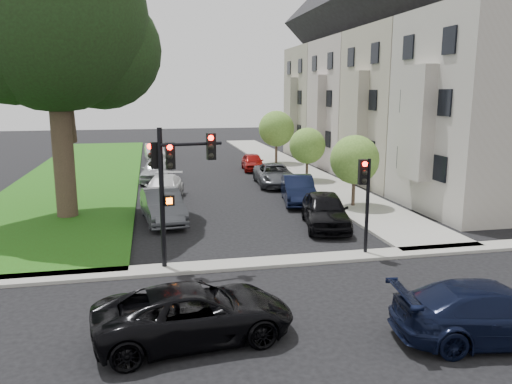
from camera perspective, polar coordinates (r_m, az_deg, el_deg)
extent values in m
plane|color=black|center=(16.07, 3.76, -10.49)|extent=(140.00, 140.00, 0.00)
cube|color=#244C10|center=(39.10, -19.03, 2.04)|extent=(8.00, 44.00, 0.12)
cube|color=gray|center=(40.28, 3.80, 2.90)|extent=(3.50, 44.00, 0.12)
cube|color=gray|center=(17.86, 2.01, -7.98)|extent=(60.00, 1.00, 0.12)
cube|color=gray|center=(27.85, 24.91, 8.32)|extent=(7.00, 7.40, 10.00)
cube|color=gray|center=(25.76, 17.88, 7.54)|extent=(0.70, 2.20, 5.50)
cube|color=black|center=(25.88, 18.60, 9.73)|extent=(0.08, 3.60, 6.00)
cube|color=#A99E90|center=(34.16, 17.35, 9.22)|extent=(7.00, 7.40, 10.00)
cube|color=#A99E90|center=(32.48, 11.29, 8.55)|extent=(0.70, 2.20, 5.50)
cube|color=black|center=(32.57, 11.85, 10.29)|extent=(0.08, 3.60, 6.00)
cube|color=#9E918B|center=(40.88, 12.18, 9.75)|extent=(7.00, 7.40, 10.00)
cube|color=black|center=(41.38, 12.64, 20.14)|extent=(7.00, 7.55, 7.00)
cube|color=#9E918B|center=(39.48, 6.97, 9.14)|extent=(0.70, 2.20, 5.50)
cube|color=black|center=(39.56, 7.43, 10.59)|extent=(0.08, 3.60, 6.00)
cube|color=#AEACA5|center=(47.82, 8.48, 10.08)|extent=(7.00, 7.40, 10.00)
cube|color=black|center=(48.25, 8.75, 18.98)|extent=(7.00, 7.55, 7.00)
cube|color=#AEACA5|center=(46.64, 3.96, 9.53)|extent=(0.70, 2.20, 5.50)
cube|color=black|center=(46.70, 4.34, 10.75)|extent=(0.08, 3.60, 6.00)
cylinder|color=#32291D|center=(25.19, -21.23, 5.03)|extent=(0.97, 0.97, 7.06)
sphere|color=#1B3B16|center=(25.29, -22.21, 18.05)|extent=(8.47, 8.47, 8.47)
sphere|color=#1B3B16|center=(25.79, -17.23, 15.26)|extent=(5.65, 5.65, 5.65)
sphere|color=#1B3B16|center=(25.11, -26.35, 15.74)|extent=(6.00, 6.00, 6.00)
cylinder|color=#32291D|center=(26.58, 11.07, 0.16)|extent=(0.18, 0.18, 1.82)
sphere|color=#4C7D2A|center=(26.32, 11.21, 3.66)|extent=(2.54, 2.54, 2.54)
cylinder|color=#32291D|center=(33.97, 5.83, 2.66)|extent=(0.17, 0.17, 1.74)
sphere|color=#4C7D2A|center=(33.77, 5.89, 5.28)|extent=(2.43, 2.43, 2.43)
cylinder|color=#32291D|center=(42.00, 2.32, 4.64)|extent=(0.21, 0.21, 2.12)
sphere|color=#4C7D2A|center=(41.82, 2.35, 7.24)|extent=(2.97, 2.97, 2.97)
cylinder|color=black|center=(16.92, -10.69, -0.96)|extent=(0.19, 0.19, 4.84)
cylinder|color=black|center=(16.68, -7.39, 5.45)|extent=(2.04, 0.40, 0.11)
cube|color=black|center=(16.68, -9.75, 4.10)|extent=(0.31, 0.28, 0.88)
cube|color=black|center=(16.75, -5.15, 5.21)|extent=(0.31, 0.28, 0.88)
cube|color=black|center=(16.90, -11.52, 4.12)|extent=(0.28, 0.31, 0.88)
sphere|color=#FF0C05|center=(16.51, -9.77, 5.06)|extent=(0.19, 0.19, 0.19)
sphere|color=black|center=(16.58, -9.70, 3.02)|extent=(0.19, 0.19, 0.19)
cube|color=black|center=(16.93, -9.90, -0.92)|extent=(0.36, 0.28, 0.35)
cube|color=#FF5905|center=(16.80, -9.88, -1.02)|extent=(0.20, 0.03, 0.20)
cylinder|color=black|center=(18.70, 12.59, -1.77)|extent=(0.15, 0.15, 3.62)
cube|color=black|center=(18.35, 12.09, 2.25)|extent=(0.31, 0.28, 0.91)
sphere|color=#FF0C05|center=(18.18, 12.32, 3.13)|extent=(0.19, 0.19, 0.19)
imported|color=black|center=(12.61, -7.03, -13.55)|extent=(5.10, 2.80, 1.35)
imported|color=black|center=(13.73, 25.55, -12.33)|extent=(5.14, 2.64, 1.43)
imported|color=black|center=(22.53, 7.92, -2.06)|extent=(2.74, 4.89, 1.57)
imported|color=black|center=(27.31, 4.83, 0.28)|extent=(2.35, 4.72, 1.49)
imported|color=#3F4247|center=(32.39, 2.15, 1.98)|extent=(2.66, 5.17, 1.40)
imported|color=maroon|center=(38.63, -0.38, 3.46)|extent=(1.87, 3.98, 1.32)
imported|color=#3F4247|center=(23.62, -10.62, -1.57)|extent=(2.18, 4.80, 1.53)
imported|color=silver|center=(28.39, -10.55, 0.42)|extent=(2.76, 4.94, 1.35)
imported|color=#999BA0|center=(34.47, -11.26, 2.49)|extent=(2.54, 4.85, 1.58)
imported|color=silver|center=(45.42, -11.53, 4.49)|extent=(1.78, 4.46, 1.44)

